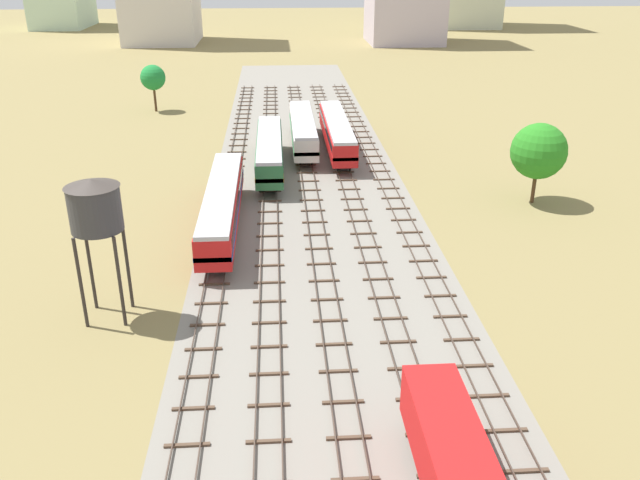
{
  "coord_description": "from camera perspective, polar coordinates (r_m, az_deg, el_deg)",
  "views": [
    {
      "loc": [
        -3.36,
        -4.9,
        23.8
      ],
      "look_at": [
        0.0,
        45.12,
        1.5
      ],
      "focal_mm": 36.96,
      "sensor_mm": 36.0,
      "label": 1
    }
  ],
  "objects": [
    {
      "name": "ballast_bed",
      "position": [
        65.47,
        -0.64,
        2.66
      ],
      "size": [
        20.96,
        176.0,
        0.01
      ],
      "primitive_type": "cube",
      "color": "gray",
      "rests_on": "ground"
    },
    {
      "name": "diesel_railcar_centre_left_far",
      "position": [
        85.41,
        -1.49,
        9.6
      ],
      "size": [
        2.96,
        20.5,
        3.8
      ],
      "color": "beige",
      "rests_on": "ground"
    },
    {
      "name": "ground_plane",
      "position": [
        65.47,
        -0.64,
        2.66
      ],
      "size": [
        480.0,
        480.0,
        0.0
      ],
      "primitive_type": "plane",
      "color": "olive"
    },
    {
      "name": "passenger_coach_centre_midfar",
      "position": [
        84.46,
        1.46,
        9.44
      ],
      "size": [
        2.96,
        22.0,
        3.8
      ],
      "color": "red",
      "rests_on": "ground"
    },
    {
      "name": "diesel_railcar_left_mid",
      "position": [
        76.53,
        -4.39,
        7.82
      ],
      "size": [
        2.96,
        20.5,
        3.8
      ],
      "color": "#286638",
      "rests_on": "ground"
    },
    {
      "name": "track_far_left",
      "position": [
        66.46,
        -8.02,
        2.88
      ],
      "size": [
        2.4,
        126.0,
        0.29
      ],
      "color": "#47382D",
      "rests_on": "ground"
    },
    {
      "name": "water_tower",
      "position": [
        45.64,
        -18.92,
        2.7
      ],
      "size": [
        3.6,
        3.6,
        10.17
      ],
      "color": "#2D2826",
      "rests_on": "ground"
    },
    {
      "name": "lineside_tree_1",
      "position": [
        108.78,
        -14.27,
        13.46
      ],
      "size": [
        3.89,
        3.89,
        7.25
      ],
      "color": "#4C331E",
      "rests_on": "ground"
    },
    {
      "name": "track_centre",
      "position": [
        66.7,
        2.96,
        3.17
      ],
      "size": [
        2.4,
        126.0,
        0.29
      ],
      "color": "#47382D",
      "rests_on": "ground"
    },
    {
      "name": "passenger_coach_far_left_near",
      "position": [
        60.36,
        -8.47,
        3.16
      ],
      "size": [
        2.96,
        22.0,
        3.8
      ],
      "color": "red",
      "rests_on": "ground"
    },
    {
      "name": "track_centre_right",
      "position": [
        67.31,
        6.55,
        3.24
      ],
      "size": [
        2.4,
        126.0,
        0.29
      ],
      "color": "#47382D",
      "rests_on": "ground"
    },
    {
      "name": "track_left",
      "position": [
        66.27,
        -4.36,
        2.99
      ],
      "size": [
        2.4,
        126.0,
        0.29
      ],
      "color": "#47382D",
      "rests_on": "ground"
    },
    {
      "name": "lineside_tree_0",
      "position": [
        69.1,
        18.41,
        7.3
      ],
      "size": [
        5.54,
        5.54,
        8.17
      ],
      "color": "#4C331E",
      "rests_on": "ground"
    },
    {
      "name": "track_centre_left",
      "position": [
        66.35,
        -0.69,
        3.09
      ],
      "size": [
        2.4,
        126.0,
        0.29
      ],
      "color": "#47382D",
      "rests_on": "ground"
    }
  ]
}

